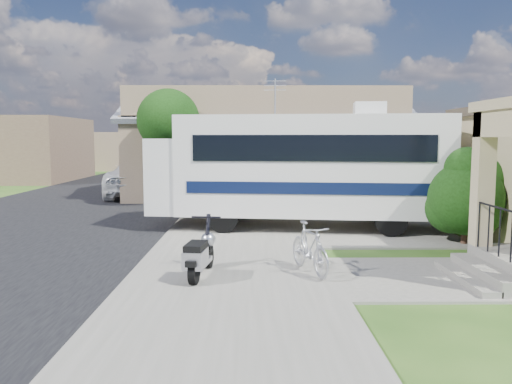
{
  "coord_description": "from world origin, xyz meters",
  "views": [
    {
      "loc": [
        -0.61,
        -10.29,
        2.67
      ],
      "look_at": [
        -0.5,
        2.5,
        1.3
      ],
      "focal_mm": 35.0,
      "sensor_mm": 36.0,
      "label": 1
    }
  ],
  "objects_px": {
    "shrub": "(467,195)",
    "van": "(158,167)",
    "garden_hose": "(465,265)",
    "scooter": "(200,255)",
    "bicycle": "(309,251)",
    "pickup_truck": "(140,178)",
    "motorhome": "(301,166)"
  },
  "relations": [
    {
      "from": "scooter",
      "to": "van",
      "type": "bearing_deg",
      "value": 110.3
    },
    {
      "from": "shrub",
      "to": "bicycle",
      "type": "bearing_deg",
      "value": -146.51
    },
    {
      "from": "van",
      "to": "garden_hose",
      "type": "xyz_separation_m",
      "value": [
        9.98,
        -20.1,
        -0.88
      ]
    },
    {
      "from": "shrub",
      "to": "motorhome",
      "type": "bearing_deg",
      "value": 148.95
    },
    {
      "from": "shrub",
      "to": "scooter",
      "type": "relative_size",
      "value": 1.48
    },
    {
      "from": "pickup_truck",
      "to": "garden_hose",
      "type": "xyz_separation_m",
      "value": [
        9.6,
        -13.37,
        -0.74
      ]
    },
    {
      "from": "motorhome",
      "to": "bicycle",
      "type": "relative_size",
      "value": 5.32
    },
    {
      "from": "scooter",
      "to": "bicycle",
      "type": "xyz_separation_m",
      "value": [
        2.1,
        0.3,
        0.0
      ]
    },
    {
      "from": "bicycle",
      "to": "pickup_truck",
      "type": "distance_m",
      "value": 15.19
    },
    {
      "from": "shrub",
      "to": "garden_hose",
      "type": "xyz_separation_m",
      "value": [
        -1.02,
        -2.39,
        -1.17
      ]
    },
    {
      "from": "garden_hose",
      "to": "motorhome",
      "type": "bearing_deg",
      "value": 121.49
    },
    {
      "from": "pickup_truck",
      "to": "van",
      "type": "bearing_deg",
      "value": -95.5
    },
    {
      "from": "shrub",
      "to": "van",
      "type": "distance_m",
      "value": 20.85
    },
    {
      "from": "pickup_truck",
      "to": "garden_hose",
      "type": "height_order",
      "value": "pickup_truck"
    },
    {
      "from": "shrub",
      "to": "bicycle",
      "type": "xyz_separation_m",
      "value": [
        -4.26,
        -2.82,
        -0.77
      ]
    },
    {
      "from": "motorhome",
      "to": "shrub",
      "type": "bearing_deg",
      "value": -24.33
    },
    {
      "from": "scooter",
      "to": "van",
      "type": "distance_m",
      "value": 21.34
    },
    {
      "from": "scooter",
      "to": "shrub",
      "type": "bearing_deg",
      "value": 33.87
    },
    {
      "from": "motorhome",
      "to": "scooter",
      "type": "distance_m",
      "value": 6.16
    },
    {
      "from": "garden_hose",
      "to": "scooter",
      "type": "bearing_deg",
      "value": -172.24
    },
    {
      "from": "motorhome",
      "to": "pickup_truck",
      "type": "bearing_deg",
      "value": 134.57
    },
    {
      "from": "pickup_truck",
      "to": "scooter",
      "type": "bearing_deg",
      "value": 98.06
    },
    {
      "from": "bicycle",
      "to": "motorhome",
      "type": "bearing_deg",
      "value": 68.3
    },
    {
      "from": "shrub",
      "to": "scooter",
      "type": "xyz_separation_m",
      "value": [
        -6.36,
        -3.12,
        -0.77
      ]
    },
    {
      "from": "shrub",
      "to": "bicycle",
      "type": "height_order",
      "value": "shrub"
    },
    {
      "from": "pickup_truck",
      "to": "garden_hose",
      "type": "bearing_deg",
      "value": 116.94
    },
    {
      "from": "pickup_truck",
      "to": "bicycle",
      "type": "bearing_deg",
      "value": 106.0
    },
    {
      "from": "scooter",
      "to": "bicycle",
      "type": "relative_size",
      "value": 1.02
    },
    {
      "from": "motorhome",
      "to": "garden_hose",
      "type": "height_order",
      "value": "motorhome"
    },
    {
      "from": "shrub",
      "to": "garden_hose",
      "type": "distance_m",
      "value": 2.85
    },
    {
      "from": "bicycle",
      "to": "shrub",
      "type": "bearing_deg",
      "value": 15.34
    },
    {
      "from": "bicycle",
      "to": "pickup_truck",
      "type": "xyz_separation_m",
      "value": [
        -6.36,
        13.79,
        0.34
      ]
    }
  ]
}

